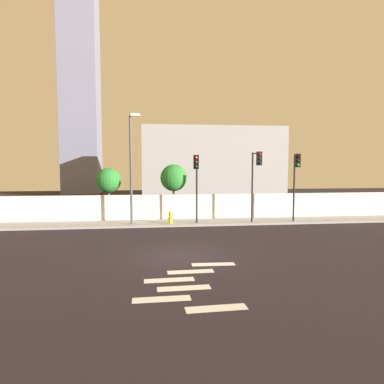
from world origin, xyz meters
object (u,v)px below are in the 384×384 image
(fire_hydrant, at_px, (170,217))
(roadside_tree_leftmost, at_px, (109,181))
(roadside_tree_midleft, at_px, (174,178))
(traffic_light_center, at_px, (196,174))
(traffic_light_right, at_px, (296,173))
(traffic_light_left, at_px, (256,171))
(street_lamp_curbside, at_px, (131,161))

(fire_hydrant, xyz_separation_m, roadside_tree_leftmost, (-4.39, 2.92, 2.35))
(roadside_tree_midleft, bearing_deg, traffic_light_center, -70.93)
(traffic_light_right, height_order, roadside_tree_midleft, traffic_light_right)
(fire_hydrant, bearing_deg, traffic_light_center, -22.38)
(traffic_light_left, distance_m, street_lamp_curbside, 8.29)
(traffic_light_left, height_order, roadside_tree_midleft, traffic_light_left)
(traffic_light_center, distance_m, fire_hydrant, 3.44)
(roadside_tree_midleft, bearing_deg, fire_hydrant, -98.37)
(traffic_light_right, xyz_separation_m, fire_hydrant, (-8.59, 0.45, -2.97))
(traffic_light_center, bearing_deg, traffic_light_right, 1.95)
(traffic_light_left, distance_m, roadside_tree_midleft, 6.38)
(traffic_light_left, bearing_deg, street_lamp_curbside, 175.26)
(traffic_light_right, distance_m, fire_hydrant, 9.10)
(street_lamp_curbside, bearing_deg, fire_hydrant, -0.98)
(traffic_light_center, relative_size, fire_hydrant, 5.52)
(street_lamp_curbside, xyz_separation_m, roadside_tree_leftmost, (-1.85, 2.87, -1.40))
(traffic_light_center, bearing_deg, roadside_tree_leftmost, 149.26)
(fire_hydrant, xyz_separation_m, roadside_tree_midleft, (0.43, 2.92, 2.52))
(traffic_light_left, relative_size, traffic_light_center, 1.05)
(roadside_tree_midleft, bearing_deg, traffic_light_right, -22.45)
(traffic_light_left, bearing_deg, roadside_tree_leftmost, 160.58)
(street_lamp_curbside, xyz_separation_m, roadside_tree_midleft, (2.97, 2.87, -1.23))
(roadside_tree_leftmost, xyz_separation_m, roadside_tree_midleft, (4.82, -0.00, 0.16))
(roadside_tree_leftmost, bearing_deg, traffic_light_left, -19.42)
(traffic_light_left, bearing_deg, fire_hydrant, 173.59)
(roadside_tree_leftmost, bearing_deg, traffic_light_center, -30.74)
(traffic_light_center, xyz_separation_m, street_lamp_curbside, (-4.22, 0.73, 0.83))
(traffic_light_left, bearing_deg, roadside_tree_midleft, 145.97)
(traffic_light_center, relative_size, traffic_light_right, 0.98)
(traffic_light_center, xyz_separation_m, roadside_tree_midleft, (-1.25, 3.61, -0.40))
(traffic_light_left, distance_m, roadside_tree_leftmost, 10.72)
(traffic_light_center, distance_m, traffic_light_right, 6.92)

